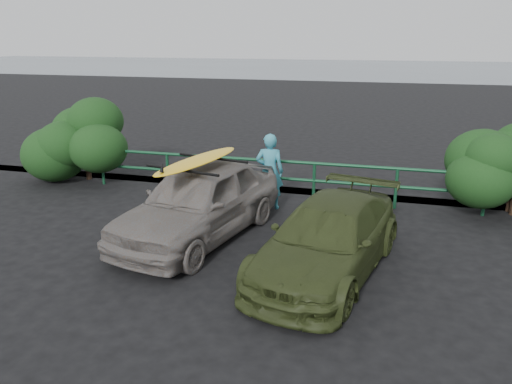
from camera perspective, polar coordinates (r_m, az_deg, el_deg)
ground at (r=8.54m, az=-5.52°, el=-10.89°), size 80.00×80.00×0.00m
ocean at (r=67.19m, az=13.11°, el=13.60°), size 200.00×200.00×0.00m
guardrail at (r=12.81m, az=2.21°, el=1.49°), size 14.00×0.08×1.04m
shrub_left at (r=14.81m, az=-15.88°, el=5.39°), size 3.20×2.40×2.23m
shrub_right at (r=13.08m, az=24.66°, el=2.35°), size 3.20×2.40×1.99m
sedan at (r=10.34m, az=-6.50°, el=-1.10°), size 2.76×4.83×1.55m
olive_vehicle at (r=8.88m, az=8.21°, el=-5.31°), size 2.68×4.65×1.27m
man at (r=11.99m, az=1.57°, el=2.37°), size 0.71×0.51×1.85m
roof_rack at (r=10.11m, az=-6.66°, el=3.21°), size 1.89×1.50×0.06m
surfboard at (r=10.09m, az=-6.67°, el=3.59°), size 1.16×2.83×0.08m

